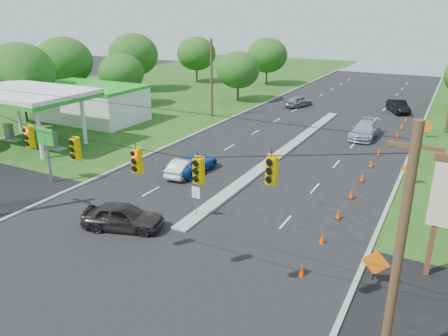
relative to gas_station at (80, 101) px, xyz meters
The scene contains 38 objects.
ground 31.23m from the gas_station, 40.57° to the right, with size 160.00×160.00×0.00m, color black.
grass_left 6.87m from the gas_station, behind, with size 40.00×160.00×0.06m, color #1E4714.
cross_street 31.23m from the gas_station, 40.57° to the right, with size 160.00×14.00×0.02m, color black.
curb_left 16.89m from the gas_station, 35.78° to the left, with size 0.25×110.00×0.16m, color gray.
curb_right 35.22m from the gas_station, 16.13° to the left, with size 0.25×110.00×0.16m, color gray.
median 23.79m from the gas_station, ahead, with size 1.00×34.00×0.18m, color gray.
median_sign 27.62m from the gas_station, 31.07° to the right, with size 0.55×0.06×2.05m.
signal_span 31.83m from the gas_station, 42.00° to the right, with size 25.60×0.32×9.00m.
utility_pole_far_left 14.93m from the gas_station, 41.21° to the left, with size 0.28×0.28×9.00m, color #422D1C.
gas_station is the anchor object (origin of this frame).
cone_0 35.82m from the gas_station, 28.84° to the right, with size 0.32×0.32×0.70m, color #FF3D00.
cone_1 34.27m from the gas_station, 23.69° to the right, with size 0.32×0.32×0.70m, color #FF3D00.
cone_2 33.02m from the gas_station, 18.11° to the right, with size 0.32×0.32×0.70m, color #FF3D00.
cone_3 32.11m from the gas_station, 12.15° to the right, with size 0.32×0.32×0.70m, color #FF3D00.
cone_4 31.56m from the gas_station, ahead, with size 0.32×0.32×0.70m, color #FF3D00.
cone_5 31.40m from the gas_station, ahead, with size 0.32×0.32×0.70m, color #FF3D00.
cone_6 31.62m from the gas_station, ahead, with size 0.32×0.32×0.70m, color #FF3D00.
cone_7 32.81m from the gas_station, 12.81° to the left, with size 0.32×0.32×0.70m, color #FF3D00.
cone_8 33.75m from the gas_station, 18.63° to the left, with size 0.32×0.32×0.70m, color #FF3D00.
cone_9 35.03m from the gas_station, 24.07° to the left, with size 0.32×0.32×0.70m, color #FF3D00.
cone_10 36.59m from the gas_station, 29.09° to the left, with size 0.32×0.32×0.70m, color #FF3D00.
cone_11 38.41m from the gas_station, 33.66° to the left, with size 0.32×0.32×0.70m, color #FF3D00.
work_sign_0 38.11m from the gas_station, 25.25° to the right, with size 1.27×0.58×1.37m.
work_sign_1 34.54m from the gas_station, ahead, with size 1.27×0.58×1.37m.
work_sign_2 36.42m from the gas_station, 18.85° to the left, with size 1.27×0.58×1.37m.
tree_1 7.38m from the gas_station, 160.57° to the right, with size 7.56×7.56×8.82m.
tree_2 10.19m from the gas_station, 103.60° to the left, with size 5.88×5.88×6.86m.
tree_3 21.66m from the gas_station, 112.93° to the left, with size 7.56×7.56×8.82m.
tree_4 32.14m from the gas_station, 97.82° to the left, with size 6.72×6.72×7.84m.
tree_5 22.05m from the gas_station, 63.99° to the left, with size 5.88×5.88×6.86m.
tree_6 35.67m from the gas_station, 77.60° to the left, with size 6.72×6.72×7.84m.
tree_14 13.29m from the gas_station, 143.18° to the left, with size 7.56×7.56×8.82m.
black_sedan 27.08m from the gas_station, 40.19° to the right, with size 1.88×4.67×1.59m, color black.
white_sedan 20.75m from the gas_station, 23.73° to the right, with size 1.39×3.98×1.31m, color silver.
blue_pickup 20.51m from the gas_station, 21.14° to the right, with size 2.25×4.88×1.36m, color #1D4BA0.
silver_car_far 30.46m from the gas_station, 17.14° to the left, with size 2.25×5.53×1.60m, color #A39CB5.
silver_car_oncoming 27.35m from the gas_station, 47.89° to the left, with size 1.72×4.27×1.46m, color slate.
dark_car_receding 38.00m from the gas_station, 36.84° to the left, with size 1.66×4.75×1.57m, color black.
Camera 1 is at (12.79, -14.44, 11.94)m, focal length 35.00 mm.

